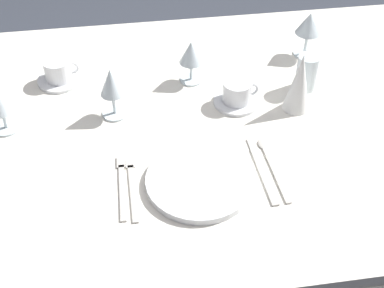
{
  "coord_description": "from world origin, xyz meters",
  "views": [
    {
      "loc": [
        -0.14,
        -1.09,
        1.66
      ],
      "look_at": [
        0.01,
        -0.12,
        0.76
      ],
      "focal_mm": 48.79,
      "sensor_mm": 36.0,
      "label": 1
    }
  ],
  "objects_px": {
    "dinner_knife": "(262,172)",
    "wine_glass_centre": "(191,55)",
    "fork_outer": "(132,185)",
    "spoon_soup": "(271,162)",
    "coffee_cup_left": "(59,70)",
    "wine_glass_far": "(111,85)",
    "dinner_plate": "(199,181)",
    "wine_glass_left": "(309,25)",
    "drink_tumbler": "(306,74)",
    "napkin_folded": "(299,82)",
    "fork_inner": "(122,184)",
    "coffee_cup_right": "(238,91)"
  },
  "relations": [
    {
      "from": "spoon_soup",
      "to": "drink_tumbler",
      "type": "height_order",
      "value": "drink_tumbler"
    },
    {
      "from": "spoon_soup",
      "to": "napkin_folded",
      "type": "bearing_deg",
      "value": 58.43
    },
    {
      "from": "wine_glass_centre",
      "to": "wine_glass_left",
      "type": "bearing_deg",
      "value": 13.06
    },
    {
      "from": "wine_glass_far",
      "to": "drink_tumbler",
      "type": "height_order",
      "value": "wine_glass_far"
    },
    {
      "from": "fork_inner",
      "to": "wine_glass_left",
      "type": "xyz_separation_m",
      "value": [
        0.61,
        0.49,
        0.1
      ]
    },
    {
      "from": "dinner_plate",
      "to": "wine_glass_centre",
      "type": "relative_size",
      "value": 1.95
    },
    {
      "from": "dinner_knife",
      "to": "wine_glass_far",
      "type": "bearing_deg",
      "value": 141.35
    },
    {
      "from": "spoon_soup",
      "to": "napkin_folded",
      "type": "relative_size",
      "value": 1.29
    },
    {
      "from": "fork_outer",
      "to": "drink_tumbler",
      "type": "height_order",
      "value": "drink_tumbler"
    },
    {
      "from": "fork_inner",
      "to": "wine_glass_left",
      "type": "distance_m",
      "value": 0.78
    },
    {
      "from": "wine_glass_far",
      "to": "dinner_plate",
      "type": "bearing_deg",
      "value": -57.1
    },
    {
      "from": "wine_glass_far",
      "to": "drink_tumbler",
      "type": "distance_m",
      "value": 0.56
    },
    {
      "from": "drink_tumbler",
      "to": "dinner_plate",
      "type": "bearing_deg",
      "value": -137.43
    },
    {
      "from": "napkin_folded",
      "to": "wine_glass_left",
      "type": "bearing_deg",
      "value": 67.52
    },
    {
      "from": "wine_glass_left",
      "to": "wine_glass_far",
      "type": "relative_size",
      "value": 0.98
    },
    {
      "from": "dinner_knife",
      "to": "wine_glass_left",
      "type": "relative_size",
      "value": 1.6
    },
    {
      "from": "fork_inner",
      "to": "spoon_soup",
      "type": "height_order",
      "value": "spoon_soup"
    },
    {
      "from": "dinner_plate",
      "to": "wine_glass_far",
      "type": "height_order",
      "value": "wine_glass_far"
    },
    {
      "from": "wine_glass_far",
      "to": "wine_glass_centre",
      "type": "bearing_deg",
      "value": 28.82
    },
    {
      "from": "coffee_cup_right",
      "to": "drink_tumbler",
      "type": "xyz_separation_m",
      "value": [
        0.21,
        0.04,
        0.01
      ]
    },
    {
      "from": "fork_inner",
      "to": "wine_glass_far",
      "type": "distance_m",
      "value": 0.29
    },
    {
      "from": "fork_outer",
      "to": "wine_glass_centre",
      "type": "height_order",
      "value": "wine_glass_centre"
    },
    {
      "from": "dinner_knife",
      "to": "wine_glass_centre",
      "type": "relative_size",
      "value": 1.76
    },
    {
      "from": "dinner_knife",
      "to": "coffee_cup_left",
      "type": "xyz_separation_m",
      "value": [
        -0.51,
        0.46,
        0.04
      ]
    },
    {
      "from": "dinner_knife",
      "to": "spoon_soup",
      "type": "height_order",
      "value": "spoon_soup"
    },
    {
      "from": "fork_outer",
      "to": "spoon_soup",
      "type": "bearing_deg",
      "value": 4.68
    },
    {
      "from": "spoon_soup",
      "to": "napkin_folded",
      "type": "xyz_separation_m",
      "value": [
        0.12,
        0.2,
        0.09
      ]
    },
    {
      "from": "dinner_knife",
      "to": "fork_outer",
      "type": "bearing_deg",
      "value": 179.47
    },
    {
      "from": "coffee_cup_right",
      "to": "wine_glass_far",
      "type": "bearing_deg",
      "value": -179.79
    },
    {
      "from": "wine_glass_far",
      "to": "napkin_folded",
      "type": "bearing_deg",
      "value": -5.18
    },
    {
      "from": "dinner_plate",
      "to": "napkin_folded",
      "type": "distance_m",
      "value": 0.41
    },
    {
      "from": "spoon_soup",
      "to": "wine_glass_centre",
      "type": "relative_size",
      "value": 1.71
    },
    {
      "from": "fork_outer",
      "to": "napkin_folded",
      "type": "distance_m",
      "value": 0.53
    },
    {
      "from": "coffee_cup_left",
      "to": "wine_glass_far",
      "type": "xyz_separation_m",
      "value": [
        0.16,
        -0.18,
        0.06
      ]
    },
    {
      "from": "wine_glass_centre",
      "to": "napkin_folded",
      "type": "distance_m",
      "value": 0.32
    },
    {
      "from": "fork_inner",
      "to": "fork_outer",
      "type": "bearing_deg",
      "value": -13.72
    },
    {
      "from": "napkin_folded",
      "to": "spoon_soup",
      "type": "bearing_deg",
      "value": -121.57
    },
    {
      "from": "coffee_cup_right",
      "to": "wine_glass_centre",
      "type": "bearing_deg",
      "value": 131.83
    },
    {
      "from": "wine_glass_left",
      "to": "dinner_plate",
      "type": "bearing_deg",
      "value": -129.57
    },
    {
      "from": "fork_outer",
      "to": "drink_tumbler",
      "type": "bearing_deg",
      "value": 31.26
    },
    {
      "from": "coffee_cup_left",
      "to": "wine_glass_far",
      "type": "distance_m",
      "value": 0.25
    },
    {
      "from": "dinner_plate",
      "to": "coffee_cup_right",
      "type": "height_order",
      "value": "coffee_cup_right"
    },
    {
      "from": "dinner_knife",
      "to": "napkin_folded",
      "type": "xyz_separation_m",
      "value": [
        0.15,
        0.23,
        0.09
      ]
    },
    {
      "from": "dinner_plate",
      "to": "wine_glass_left",
      "type": "relative_size",
      "value": 1.78
    },
    {
      "from": "fork_inner",
      "to": "coffee_cup_right",
      "type": "height_order",
      "value": "coffee_cup_right"
    },
    {
      "from": "wine_glass_left",
      "to": "wine_glass_far",
      "type": "height_order",
      "value": "wine_glass_far"
    },
    {
      "from": "dinner_plate",
      "to": "coffee_cup_left",
      "type": "height_order",
      "value": "coffee_cup_left"
    },
    {
      "from": "spoon_soup",
      "to": "wine_glass_centre",
      "type": "distance_m",
      "value": 0.41
    },
    {
      "from": "dinner_plate",
      "to": "wine_glass_far",
      "type": "distance_m",
      "value": 0.36
    },
    {
      "from": "dinner_plate",
      "to": "spoon_soup",
      "type": "distance_m",
      "value": 0.19
    }
  ]
}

